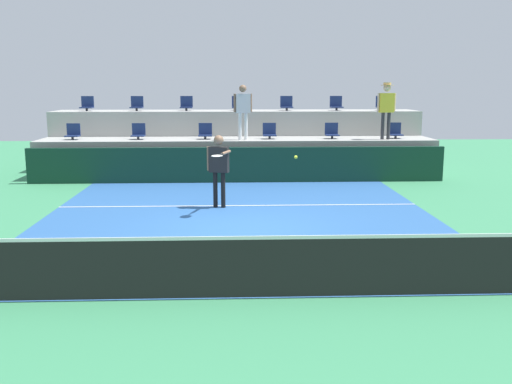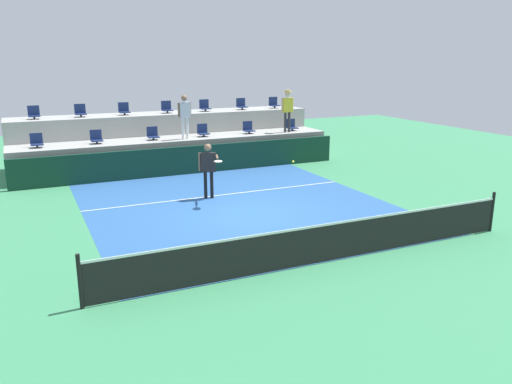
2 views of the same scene
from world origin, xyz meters
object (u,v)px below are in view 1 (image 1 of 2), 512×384
(stadium_chair_lower_mid_left, at_px, (205,132))
(spectator_with_hat, at_px, (386,104))
(stadium_chair_upper_far_left, at_px, (87,105))
(tennis_ball, at_px, (296,157))
(stadium_chair_lower_far_right, at_px, (395,132))
(spectator_in_grey, at_px, (243,107))
(stadium_chair_lower_right, at_px, (332,132))
(tennis_player, at_px, (219,163))
(stadium_chair_upper_center, at_px, (238,105))
(stadium_chair_lower_mid_right, at_px, (269,132))
(stadium_chair_upper_left, at_px, (137,105))
(stadium_chair_upper_mid_left, at_px, (186,105))
(stadium_chair_upper_right, at_px, (336,104))
(stadium_chair_upper_mid_right, at_px, (287,105))
(stadium_chair_lower_left, at_px, (138,133))
(stadium_chair_lower_far_left, at_px, (73,133))
(stadium_chair_upper_far_right, at_px, (382,104))

(stadium_chair_lower_mid_left, relative_size, spectator_with_hat, 0.28)
(stadium_chair_upper_far_left, relative_size, tennis_ball, 7.65)
(stadium_chair_lower_far_right, bearing_deg, spectator_in_grey, -175.69)
(stadium_chair_upper_far_left, relative_size, spectator_with_hat, 0.28)
(stadium_chair_lower_right, distance_m, spectator_with_hat, 1.97)
(tennis_player, bearing_deg, stadium_chair_upper_center, 85.46)
(stadium_chair_lower_mid_right, bearing_deg, stadium_chair_lower_far_right, 0.00)
(stadium_chair_lower_mid_right, height_order, stadium_chair_upper_left, stadium_chair_upper_left)
(stadium_chair_upper_mid_left, distance_m, spectator_in_grey, 2.95)
(stadium_chair_lower_mid_left, relative_size, stadium_chair_upper_right, 1.00)
(stadium_chair_lower_mid_right, height_order, stadium_chair_lower_far_right, same)
(spectator_with_hat, relative_size, tennis_ball, 27.03)
(stadium_chair_upper_far_left, height_order, stadium_chair_upper_mid_right, same)
(stadium_chair_lower_far_right, height_order, tennis_player, tennis_player)
(spectator_with_hat, bearing_deg, stadium_chair_lower_left, 177.29)
(stadium_chair_lower_far_right, relative_size, tennis_player, 0.29)
(tennis_ball, bearing_deg, spectator_with_hat, 63.12)
(stadium_chair_lower_mid_right, xyz_separation_m, stadium_chair_upper_center, (-1.02, 1.80, 0.85))
(stadium_chair_upper_right, bearing_deg, stadium_chair_upper_mid_left, 180.00)
(stadium_chair_upper_left, relative_size, spectator_with_hat, 0.28)
(stadium_chair_lower_right, bearing_deg, stadium_chair_upper_left, 164.98)
(stadium_chair_lower_far_left, bearing_deg, stadium_chair_upper_mid_left, 26.71)
(tennis_ball, bearing_deg, stadium_chair_upper_far_left, 123.79)
(stadium_chair_lower_far_right, bearing_deg, stadium_chair_lower_left, 180.00)
(tennis_player, bearing_deg, spectator_with_hat, 41.03)
(stadium_chair_lower_far_left, height_order, stadium_chair_upper_mid_right, stadium_chair_upper_mid_right)
(stadium_chair_lower_mid_right, relative_size, spectator_in_grey, 0.29)
(stadium_chair_lower_mid_right, height_order, tennis_ball, stadium_chair_lower_mid_right)
(stadium_chair_upper_far_right, relative_size, tennis_player, 0.29)
(stadium_chair_upper_center, bearing_deg, stadium_chair_upper_mid_left, 180.00)
(spectator_in_grey, relative_size, spectator_with_hat, 0.96)
(stadium_chair_lower_mid_left, xyz_separation_m, stadium_chair_lower_far_right, (6.34, 0.00, 0.00))
(stadium_chair_lower_right, xyz_separation_m, stadium_chair_upper_center, (-3.10, 1.80, 0.85))
(stadium_chair_lower_far_left, distance_m, stadium_chair_upper_mid_left, 4.09)
(stadium_chair_lower_mid_left, height_order, stadium_chair_upper_mid_left, stadium_chair_upper_mid_left)
(stadium_chair_upper_left, relative_size, stadium_chair_upper_mid_left, 1.00)
(stadium_chair_lower_right, bearing_deg, stadium_chair_lower_mid_left, 180.00)
(stadium_chair_lower_left, height_order, spectator_with_hat, spectator_with_hat)
(stadium_chair_lower_right, bearing_deg, tennis_ball, -104.77)
(stadium_chair_lower_mid_left, xyz_separation_m, spectator_in_grey, (1.24, -0.38, 0.86))
(stadium_chair_upper_far_left, bearing_deg, stadium_chair_lower_mid_left, -22.90)
(stadium_chair_lower_left, bearing_deg, stadium_chair_lower_mid_right, 0.00)
(stadium_chair_lower_far_right, bearing_deg, stadium_chair_upper_far_left, 170.36)
(stadium_chair_upper_right, relative_size, tennis_player, 0.29)
(stadium_chair_lower_far_right, xyz_separation_m, stadium_chair_upper_right, (-1.68, 1.80, 0.85))
(stadium_chair_lower_far_right, bearing_deg, tennis_ball, -118.26)
(stadium_chair_upper_left, xyz_separation_m, stadium_chair_upper_mid_right, (5.36, 0.00, 0.00))
(stadium_chair_upper_left, height_order, stadium_chair_upper_far_right, same)
(stadium_chair_lower_far_left, xyz_separation_m, stadium_chair_upper_mid_left, (3.58, 1.80, 0.85))
(stadium_chair_upper_far_right, bearing_deg, spectator_in_grey, -156.83)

